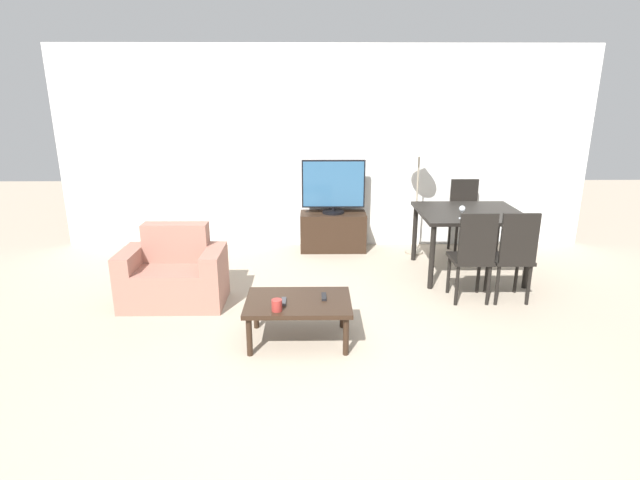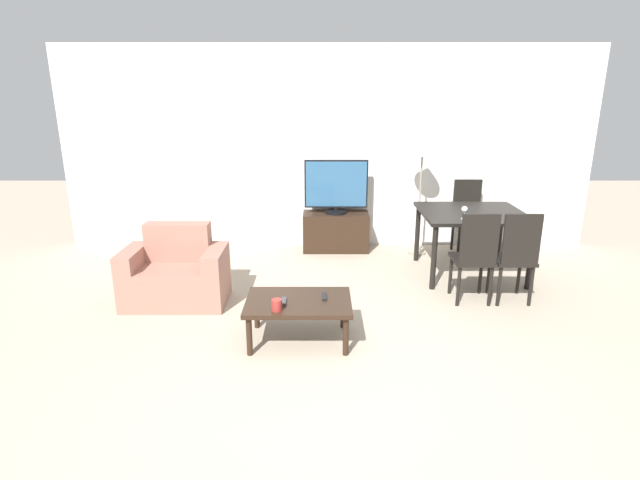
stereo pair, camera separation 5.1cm
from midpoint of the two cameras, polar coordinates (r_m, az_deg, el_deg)
ground_plane at (r=3.66m, az=2.02°, el=-18.82°), size 18.00×18.00×0.00m
wall_back at (r=6.88m, az=0.94°, el=10.36°), size 7.22×0.06×2.70m
armchair at (r=5.36m, az=-16.02°, el=-3.86°), size 1.03×0.61×0.81m
tv_stand at (r=6.83m, az=1.85°, el=0.98°), size 0.89×0.41×0.52m
tv at (r=6.69m, az=1.90°, el=6.10°), size 0.84×0.29×0.72m
coffee_table at (r=4.36m, az=-2.29°, el=-7.45°), size 0.91×0.61×0.38m
dining_table at (r=6.10m, az=17.05°, el=2.35°), size 1.18×1.08×0.77m
dining_chair_near at (r=5.29m, az=17.40°, el=-1.49°), size 0.40×0.40×0.97m
dining_chair_far at (r=6.99m, az=16.58°, el=2.96°), size 0.40×0.40×0.97m
dining_chair_near_right at (r=5.43m, az=21.56°, el=-1.45°), size 0.40×0.40×0.97m
floor_lamp at (r=6.60m, az=11.68°, el=9.73°), size 0.33×0.33×1.56m
remote_primary at (r=4.39m, az=0.66°, el=-6.49°), size 0.04×0.15×0.02m
remote_secondary at (r=4.31m, az=-3.97°, el=-7.00°), size 0.04×0.15×0.02m
cup_white_near at (r=4.15m, az=-4.76°, el=-7.42°), size 0.09×0.09×0.10m
wine_glass_left at (r=5.68m, az=16.27°, el=3.32°), size 0.07×0.07×0.15m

